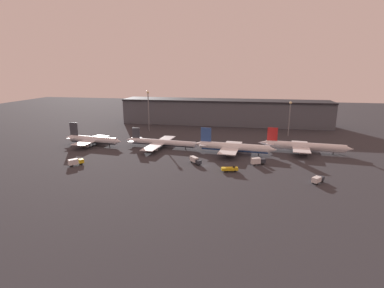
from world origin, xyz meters
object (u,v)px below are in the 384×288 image
Objects in this scene: service_vehicle_2 at (258,161)px; service_vehicle_3 at (230,169)px; airplane_0 at (93,140)px; airplane_3 at (304,146)px; service_vehicle_4 at (195,160)px; airplane_2 at (233,147)px; service_vehicle_0 at (318,179)px; airplane_1 at (161,143)px; service_vehicle_1 at (75,162)px.

service_vehicle_2 is 0.92× the size of service_vehicle_3.
airplane_0 reaches higher than airplane_3.
service_vehicle_2 reaches higher than service_vehicle_4.
airplane_2 is 29.15m from service_vehicle_3.
service_vehicle_0 is (118.91, -39.09, -1.90)m from airplane_0.
service_vehicle_3 is at bearing -163.34° from service_vehicle_2.
airplane_0 is 97.85m from service_vehicle_2.
airplane_1 is at bearing 129.61° from service_vehicle_2.
service_vehicle_1 is at bearing -152.90° from airplane_3.
airplane_1 is 58.66m from service_vehicle_2.
service_vehicle_4 is (-17.13, -20.28, -1.94)m from airplane_2.
service_vehicle_1 reaches higher than service_vehicle_4.
service_vehicle_0 is at bearing -22.94° from airplane_1.
service_vehicle_3 is (41.65, -34.82, -1.63)m from airplane_1.
airplane_2 is at bearing 98.10° from service_vehicle_4.
service_vehicle_0 is 107.99m from service_vehicle_1.
airplane_1 is at bearing 1.05° from service_vehicle_1.
airplane_2 is at bearing -2.29° from airplane_1.
service_vehicle_1 is at bearing -149.39° from airplane_2.
airplane_3 is at bearing 76.88° from service_vehicle_4.
airplane_2 is 7.08× the size of service_vehicle_0.
airplane_0 is 4.99× the size of service_vehicle_3.
service_vehicle_4 reaches higher than service_vehicle_3.
airplane_3 is at bearing 36.37° from service_vehicle_0.
airplane_0 is at bearing -151.00° from service_vehicle_4.
airplane_2 is 6.32× the size of service_vehicle_4.
service_vehicle_0 is 30.10m from service_vehicle_2.
service_vehicle_0 is 0.89× the size of service_vehicle_4.
airplane_3 is at bearing 8.76° from airplane_0.
airplane_3 is 45.87m from service_vehicle_0.
service_vehicle_3 is (-37.61, -38.63, -2.23)m from airplane_3.
airplane_0 is 121.16m from airplane_3.
service_vehicle_1 is at bearing -117.98° from service_vehicle_4.
service_vehicle_0 is at bearing -12.61° from airplane_0.
service_vehicle_3 is 19.29m from service_vehicle_4.
airplane_1 is 50.11m from service_vehicle_1.
service_vehicle_3 is (83.36, -31.95, -2.16)m from airplane_0.
airplane_0 is 5.37× the size of service_vehicle_4.
airplane_1 reaches higher than service_vehicle_2.
airplane_2 is 79.89m from service_vehicle_1.
service_vehicle_3 is (-12.45, -12.15, -0.64)m from service_vehicle_2.
service_vehicle_1 is (10.95, -36.66, -1.63)m from airplane_0.
service_vehicle_4 is (66.19, -23.17, -1.72)m from airplane_0.
airplane_1 reaches higher than service_vehicle_4.
airplane_0 is 5.42× the size of service_vehicle_2.
service_vehicle_4 is at bearing 112.15° from service_vehicle_0.
airplane_0 is 0.83× the size of airplane_1.
service_vehicle_4 is (-52.72, 15.92, 0.18)m from service_vehicle_0.
airplane_2 is at bearing 76.49° from service_vehicle_3.
service_vehicle_1 is (-107.96, 2.43, 0.27)m from service_vehicle_0.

